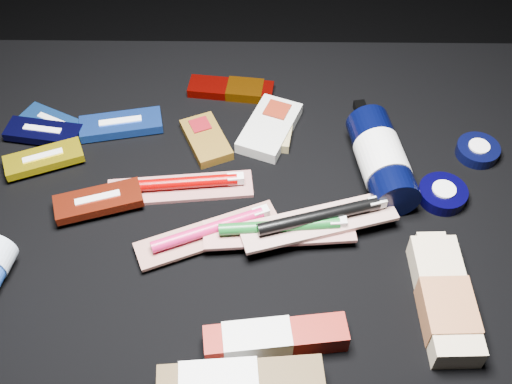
{
  "coord_description": "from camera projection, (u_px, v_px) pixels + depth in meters",
  "views": [
    {
      "loc": [
        0.02,
        -0.59,
        1.13
      ],
      "look_at": [
        0.01,
        0.01,
        0.42
      ],
      "focal_mm": 45.0,
      "sensor_mm": 36.0,
      "label": 1
    }
  ],
  "objects": [
    {
      "name": "ground",
      "position": [
        248.0,
        334.0,
        1.25
      ],
      "size": [
        3.0,
        3.0,
        0.0
      ],
      "primitive_type": "plane",
      "color": "black",
      "rests_on": "ground"
    },
    {
      "name": "cloth_table",
      "position": [
        247.0,
        279.0,
        1.09
      ],
      "size": [
        0.98,
        0.78,
        0.4
      ],
      "primitive_type": "cube",
      "color": "black",
      "rests_on": "ground"
    },
    {
      "name": "luna_bar_0",
      "position": [
        55.0,
        123.0,
        1.04
      ],
      "size": [
        0.12,
        0.09,
        0.02
      ],
      "rotation": [
        0.0,
        0.0,
        -0.47
      ],
      "color": "#19499C",
      "rests_on": "cloth_table"
    },
    {
      "name": "luna_bar_1",
      "position": [
        121.0,
        124.0,
        1.03
      ],
      "size": [
        0.14,
        0.07,
        0.02
      ],
      "rotation": [
        0.0,
        0.0,
        0.2
      ],
      "color": "#1A41A4",
      "rests_on": "cloth_table"
    },
    {
      "name": "luna_bar_2",
      "position": [
        43.0,
        132.0,
        1.02
      ],
      "size": [
        0.12,
        0.06,
        0.02
      ],
      "rotation": [
        0.0,
        0.0,
        -0.16
      ],
      "color": "black",
      "rests_on": "cloth_table"
    },
    {
      "name": "luna_bar_3",
      "position": [
        44.0,
        159.0,
        0.98
      ],
      "size": [
        0.12,
        0.08,
        0.02
      ],
      "rotation": [
        0.0,
        0.0,
        0.38
      ],
      "color": "gold",
      "rests_on": "cloth_table"
    },
    {
      "name": "luna_bar_4",
      "position": [
        98.0,
        201.0,
        0.92
      ],
      "size": [
        0.13,
        0.08,
        0.02
      ],
      "rotation": [
        0.0,
        0.0,
        0.31
      ],
      "color": "maroon",
      "rests_on": "cloth_table"
    },
    {
      "name": "clif_bar_0",
      "position": [
        205.0,
        138.0,
        1.02
      ],
      "size": [
        0.09,
        0.11,
        0.02
      ],
      "rotation": [
        0.0,
        0.0,
        0.41
      ],
      "color": "brown",
      "rests_on": "cloth_table"
    },
    {
      "name": "clif_bar_1",
      "position": [
        271.0,
        126.0,
        1.03
      ],
      "size": [
        0.11,
        0.14,
        0.02
      ],
      "rotation": [
        0.0,
        0.0,
        -0.38
      ],
      "color": "beige",
      "rests_on": "cloth_table"
    },
    {
      "name": "clif_bar_2",
      "position": [
        276.0,
        124.0,
        1.04
      ],
      "size": [
        0.07,
        0.11,
        0.02
      ],
      "rotation": [
        0.0,
        0.0,
        -0.15
      ],
      "color": "#938350",
      "rests_on": "cloth_table"
    },
    {
      "name": "power_bar",
      "position": [
        236.0,
        90.0,
        1.09
      ],
      "size": [
        0.15,
        0.06,
        0.02
      ],
      "rotation": [
        0.0,
        0.0,
        -0.12
      ],
      "color": "#690603",
      "rests_on": "cloth_table"
    },
    {
      "name": "lotion_bottle",
      "position": [
        381.0,
        159.0,
        0.95
      ],
      "size": [
        0.09,
        0.22,
        0.07
      ],
      "rotation": [
        0.0,
        0.0,
        0.17
      ],
      "color": "black",
      "rests_on": "cloth_table"
    },
    {
      "name": "cream_tin_upper",
      "position": [
        478.0,
        150.0,
        1.0
      ],
      "size": [
        0.07,
        0.07,
        0.02
      ],
      "rotation": [
        0.0,
        0.0,
        -0.43
      ],
      "color": "black",
      "rests_on": "cloth_table"
    },
    {
      "name": "cream_tin_lower",
      "position": [
        443.0,
        194.0,
        0.94
      ],
      "size": [
        0.07,
        0.07,
        0.02
      ],
      "rotation": [
        0.0,
        0.0,
        0.02
      ],
      "color": "black",
      "rests_on": "cloth_table"
    },
    {
      "name": "bodywash_bottle",
      "position": [
        445.0,
        301.0,
        0.82
      ],
      "size": [
        0.07,
        0.19,
        0.04
      ],
      "rotation": [
        0.0,
        0.0,
        0.04
      ],
      "color": "beige",
      "rests_on": "cloth_table"
    },
    {
      "name": "toothbrush_pack_0",
      "position": [
        182.0,
        186.0,
        0.95
      ],
      "size": [
        0.22,
        0.07,
        0.02
      ],
      "rotation": [
        0.0,
        0.0,
        0.1
      ],
      "color": "#B1ABA4",
      "rests_on": "cloth_table"
    },
    {
      "name": "toothbrush_pack_1",
      "position": [
        210.0,
        232.0,
        0.89
      ],
      "size": [
        0.21,
        0.12,
        0.02
      ],
      "rotation": [
        0.0,
        0.0,
        0.4
      ],
      "color": "#ABA29F",
      "rests_on": "cloth_table"
    },
    {
      "name": "toothbrush_pack_2",
      "position": [
        281.0,
        229.0,
        0.88
      ],
      "size": [
        0.21,
        0.07,
        0.02
      ],
      "rotation": [
        0.0,
        0.0,
        0.08
      ],
      "color": "beige",
      "rests_on": "cloth_table"
    },
    {
      "name": "toothbrush_pack_3",
      "position": [
        321.0,
        219.0,
        0.89
      ],
      "size": [
        0.23,
        0.11,
        0.02
      ],
      "rotation": [
        0.0,
        0.0,
        0.28
      ],
      "color": "silver",
      "rests_on": "cloth_table"
    },
    {
      "name": "toothpaste_carton_red",
      "position": [
        269.0,
        339.0,
        0.79
      ],
      "size": [
        0.18,
        0.06,
        0.03
      ],
      "rotation": [
        0.0,
        0.0,
        0.12
      ],
      "color": "maroon",
      "rests_on": "cloth_table"
    },
    {
      "name": "toothpaste_carton_green",
      "position": [
        233.0,
        383.0,
        0.74
      ],
      "size": [
        0.19,
        0.06,
        0.04
      ],
      "rotation": [
        0.0,
        0.0,
        0.08
      ],
      "color": "#3F2D13",
      "rests_on": "cloth_table"
    }
  ]
}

